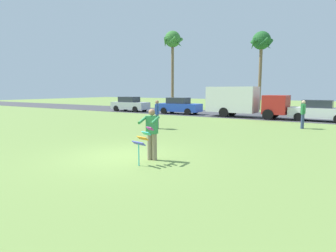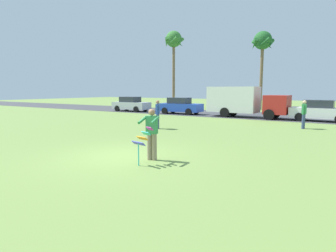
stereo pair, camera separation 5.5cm
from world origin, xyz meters
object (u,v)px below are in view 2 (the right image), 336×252
person_kite_flyer (152,132)px  person_walker_near (158,113)px  kite_held (142,140)px  parked_car_blue (180,106)px  parked_car_white (320,111)px  parked_car_silver (131,104)px  palm_tree_right_near (263,44)px  parked_truck_red_cab (242,101)px  person_walker_far (304,113)px  palm_tree_left_near (174,43)px

person_kite_flyer → person_walker_near: same height
kite_held → parked_car_blue: parked_car_blue is taller
person_kite_flyer → parked_car_white: size_ratio=0.41×
parked_car_white → parked_car_silver: bearing=-180.0°
palm_tree_right_near → parked_car_silver: bearing=-136.7°
kite_held → parked_car_white: bearing=78.1°
parked_car_blue → person_walker_near: 10.70m
person_kite_flyer → kite_held: 0.67m
person_walker_near → parked_truck_red_cab: bearing=78.5°
parked_car_silver → palm_tree_right_near: bearing=43.3°
person_walker_near → person_walker_far: size_ratio=1.00×
palm_tree_left_near → person_walker_far: bearing=-37.6°
person_walker_near → person_walker_far: bearing=32.9°
person_walker_far → parked_car_blue: bearing=156.6°
palm_tree_right_near → palm_tree_left_near: bearing=-169.7°
kite_held → palm_tree_left_near: bearing=119.7°
palm_tree_left_near → palm_tree_right_near: palm_tree_left_near is taller
parked_truck_red_cab → parked_car_white: 5.97m
palm_tree_left_near → person_walker_far: 23.49m
parked_car_blue → parked_car_white: 12.10m
parked_car_white → palm_tree_right_near: (-7.18, 10.52, 6.87)m
parked_truck_red_cab → person_walker_far: size_ratio=3.91×
person_kite_flyer → person_walker_far: 11.74m
person_kite_flyer → parked_car_silver: size_ratio=0.41×
kite_held → parked_car_silver: 22.49m
parked_truck_red_cab → parked_car_white: parked_truck_red_cab is taller
palm_tree_right_near → parked_truck_red_cab: bearing=-83.3°
parked_truck_red_cab → parked_car_white: (5.94, 0.00, -0.64)m
person_kite_flyer → parked_car_white: bearing=77.3°
kite_held → palm_tree_right_near: palm_tree_right_near is taller
person_walker_near → person_walker_far: (7.46, 4.82, 0.00)m
person_walker_near → palm_tree_left_near: bearing=119.0°
parked_car_white → palm_tree_right_near: bearing=124.3°
person_walker_far → palm_tree_left_near: bearing=142.4°
parked_car_silver → parked_car_white: size_ratio=1.00×
parked_car_silver → palm_tree_right_near: (11.16, 10.52, 6.87)m
palm_tree_right_near → person_walker_near: size_ratio=5.26×
palm_tree_right_near → person_walker_near: (-0.75, -20.38, -6.71)m
parked_truck_red_cab → person_walker_near: bearing=-101.5°
parked_car_blue → palm_tree_left_near: bearing=125.2°
person_kite_flyer → kite_held: (0.11, -0.64, -0.15)m
parked_car_blue → palm_tree_left_near: palm_tree_left_near is taller
kite_held → palm_tree_left_near: size_ratio=0.12×
parked_car_silver → palm_tree_left_near: bearing=88.5°
kite_held → person_walker_near: size_ratio=0.68×
parked_car_blue → parked_car_silver: bearing=180.0°
person_kite_flyer → parked_car_blue: 18.37m
parked_truck_red_cab → person_walker_far: 7.44m
parked_car_blue → kite_held: bearing=-63.4°
palm_tree_left_near → person_walker_near: 22.32m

